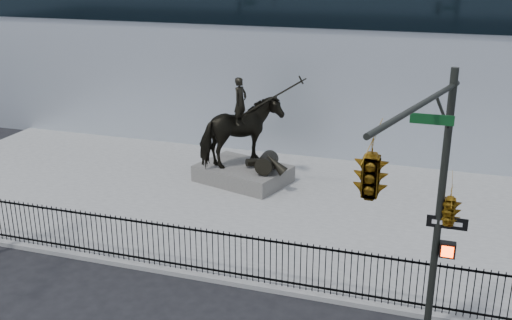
% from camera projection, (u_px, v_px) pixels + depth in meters
% --- Properties ---
extents(ground, '(120.00, 120.00, 0.00)m').
position_uv_depth(ground, '(175.00, 296.00, 17.27)').
color(ground, black).
rests_on(ground, ground).
extents(plaza, '(30.00, 12.00, 0.15)m').
position_uv_depth(plaza, '(251.00, 202.00, 23.54)').
color(plaza, gray).
rests_on(plaza, ground).
extents(building, '(44.00, 14.00, 9.00)m').
position_uv_depth(building, '(323.00, 44.00, 33.77)').
color(building, '#B3BBC3').
rests_on(building, ground).
extents(picket_fence, '(22.10, 0.10, 1.50)m').
position_uv_depth(picket_fence, '(191.00, 249.00, 18.10)').
color(picket_fence, black).
rests_on(picket_fence, plaza).
extents(statue_plinth, '(4.22, 3.44, 0.69)m').
position_uv_depth(statue_plinth, '(243.00, 174.00, 25.42)').
color(statue_plinth, '#4F4D49').
rests_on(statue_plinth, plaza).
extents(equestrian_statue, '(4.51, 3.47, 3.97)m').
position_uv_depth(equestrian_statue, '(244.00, 134.00, 24.80)').
color(equestrian_statue, black).
rests_on(equestrian_statue, statue_plinth).
extents(traffic_signal_right, '(2.17, 6.86, 7.00)m').
position_uv_depth(traffic_signal_right, '(415.00, 191.00, 12.00)').
color(traffic_signal_right, black).
rests_on(traffic_signal_right, ground).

